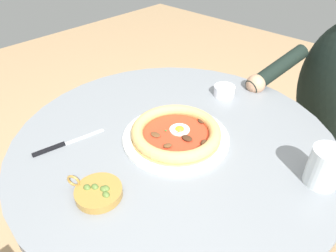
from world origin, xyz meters
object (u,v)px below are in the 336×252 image
object	(u,v)px
water_glass	(324,169)
dining_table	(173,181)
diner_person	(322,133)
steak_knife	(59,146)
ramekin_capers	(224,90)
olive_pan	(98,192)
pizza_on_plate	(176,133)

from	to	relation	value
water_glass	dining_table	bearing A→B (deg)	16.96
dining_table	diner_person	world-z (taller)	diner_person
steak_knife	ramekin_capers	xyz separation A→B (m)	(-0.17, -0.55, 0.02)
ramekin_capers	olive_pan	distance (m)	0.58
water_glass	olive_pan	bearing A→B (deg)	47.70
water_glass	steak_knife	bearing A→B (deg)	32.04
dining_table	pizza_on_plate	distance (m)	0.20
pizza_on_plate	steak_knife	xyz separation A→B (m)	(0.21, 0.25, -0.02)
pizza_on_plate	diner_person	world-z (taller)	diner_person
olive_pan	diner_person	world-z (taller)	diner_person
steak_knife	pizza_on_plate	bearing A→B (deg)	-130.51
pizza_on_plate	water_glass	size ratio (longest dim) A/B	3.07
dining_table	pizza_on_plate	xyz separation A→B (m)	(-0.01, -0.00, 0.20)
dining_table	olive_pan	distance (m)	0.34
dining_table	ramekin_capers	xyz separation A→B (m)	(0.03, -0.30, 0.20)
water_glass	diner_person	world-z (taller)	diner_person
ramekin_capers	steak_knife	bearing A→B (deg)	72.44
diner_person	dining_table	bearing A→B (deg)	69.80
steak_knife	diner_person	distance (m)	1.04
pizza_on_plate	steak_knife	size ratio (longest dim) A/B	1.50
steak_knife	ramekin_capers	size ratio (longest dim) A/B	2.81
olive_pan	steak_knife	bearing A→B (deg)	-7.53
dining_table	water_glass	distance (m)	0.45
olive_pan	diner_person	size ratio (longest dim) A/B	0.11
ramekin_capers	olive_pan	xyz separation A→B (m)	(-0.05, 0.58, -0.01)
pizza_on_plate	water_glass	xyz separation A→B (m)	(-0.37, -0.11, 0.02)
steak_knife	diner_person	world-z (taller)	diner_person
steak_knife	ramekin_capers	distance (m)	0.58
pizza_on_plate	olive_pan	distance (m)	0.28
ramekin_capers	water_glass	bearing A→B (deg)	155.55
water_glass	diner_person	distance (m)	0.62
water_glass	pizza_on_plate	bearing A→B (deg)	17.04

